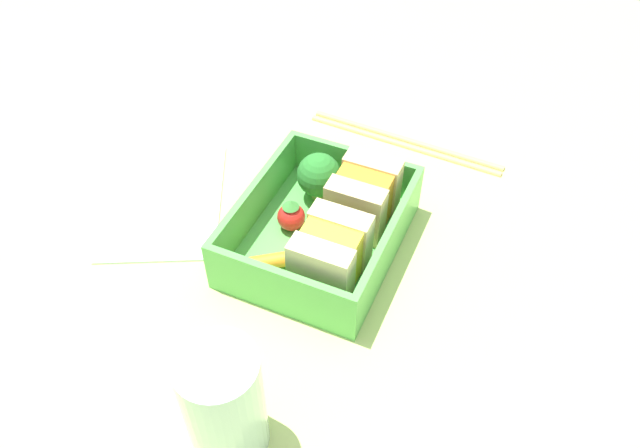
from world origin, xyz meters
TOP-DOWN VIEW (x-y plane):
  - ground_plane at (0.00, 0.00)cm, footprint 120.00×120.00cm
  - bento_tray at (0.00, 0.00)cm, footprint 16.15×13.02cm
  - bento_rim at (0.00, 0.00)cm, footprint 16.15×13.02cm
  - sandwich_left at (-3.59, 2.52)cm, footprint 5.95×5.05cm
  - sandwich_center_left at (3.59, 2.52)cm, footprint 5.95×5.05cm
  - broccoli_floret at (-4.55, -2.14)cm, footprint 3.99×3.99cm
  - strawberry_far_left at (-0.05, -2.74)cm, footprint 2.46×2.46cm
  - carrot_stick_far_left at (4.74, -2.24)cm, footprint 3.76×4.51cm
  - chopstick_pair at (-16.67, 2.22)cm, footprint 2.61×20.88cm
  - drinking_glass at (18.68, 1.67)cm, footprint 5.23×5.23cm
  - folded_napkin at (0.90, -15.66)cm, footprint 18.24×16.17cm

SIDE VIEW (x-z plane):
  - ground_plane at x=0.00cm, z-range -2.00..0.00cm
  - folded_napkin at x=0.90cm, z-range 0.00..0.40cm
  - chopstick_pair at x=-16.67cm, z-range 0.00..0.70cm
  - bento_tray at x=0.00cm, z-range 0.00..1.20cm
  - carrot_stick_far_left at x=4.74cm, z-range 1.20..2.48cm
  - strawberry_far_left at x=-0.05cm, z-range 1.02..4.08cm
  - bento_rim at x=0.00cm, z-range 1.20..5.03cm
  - broccoli_floret at x=-4.55cm, z-range 1.45..6.07cm
  - sandwich_left at x=-3.59cm, z-range 1.20..6.37cm
  - sandwich_center_left at x=3.59cm, z-range 1.20..6.37cm
  - drinking_glass at x=18.68cm, z-range 0.00..9.54cm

